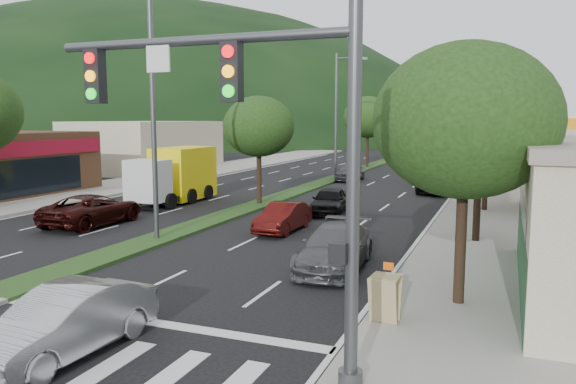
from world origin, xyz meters
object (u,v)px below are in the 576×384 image
at_px(streetlight_near, 157,100).
at_px(car_queue_b, 335,247).
at_px(tree_r_a, 466,121).
at_px(box_truck, 177,177).
at_px(car_queue_a, 329,201).
at_px(a_frame_sign, 385,294).
at_px(motorhome, 445,156).
at_px(tree_r_c, 488,121).
at_px(tree_med_near, 259,127).
at_px(car_queue_d, 437,183).
at_px(streetlight_mid, 338,110).
at_px(car_queue_c, 283,217).
at_px(tree_r_e, 497,118).
at_px(tree_med_far, 368,117).
at_px(tree_r_d, 494,114).
at_px(suv_maroon, 93,209).
at_px(car_queue_e, 350,172).
at_px(traffic_signal, 267,132).
at_px(tree_r_b, 481,114).
at_px(sedan_silver, 65,322).

relative_size(streetlight_near, car_queue_b, 2.07).
bearing_deg(tree_r_a, box_truck, 141.95).
bearing_deg(car_queue_a, a_frame_sign, -74.55).
bearing_deg(motorhome, tree_r_c, -74.20).
distance_m(tree_med_near, car_queue_d, 13.14).
xyz_separation_m(streetlight_mid, car_queue_c, (3.85, -21.45, -4.96)).
xyz_separation_m(tree_r_e, tree_med_near, (-12.00, -22.00, -0.46)).
relative_size(tree_med_near, car_queue_d, 1.22).
xyz_separation_m(tree_r_c, tree_med_far, (-12.00, 24.00, 0.26)).
xyz_separation_m(tree_r_d, car_queue_c, (-7.95, -18.45, -4.56)).
relative_size(suv_maroon, car_queue_c, 1.37).
relative_size(tree_r_a, motorhome, 0.68).
xyz_separation_m(tree_med_near, car_queue_e, (1.50, 14.06, -3.70)).
relative_size(traffic_signal, tree_r_a, 1.06).
xyz_separation_m(tree_med_near, tree_med_far, (0.00, 26.00, 0.58)).
height_order(tree_med_far, car_queue_b, tree_med_far).
distance_m(car_queue_b, a_frame_sign, 5.30).
bearing_deg(tree_r_b, tree_med_near, 153.43).
xyz_separation_m(tree_r_a, sedan_silver, (-7.33, -6.03, -4.11)).
bearing_deg(tree_med_near, car_queue_d, 46.00).
height_order(streetlight_mid, car_queue_e, streetlight_mid).
xyz_separation_m(car_queue_b, car_queue_d, (0.86, 20.51, -0.02)).
height_order(car_queue_c, car_queue_d, car_queue_d).
distance_m(traffic_signal, car_queue_b, 9.07).
relative_size(tree_r_b, car_queue_e, 1.63).
height_order(car_queue_a, car_queue_e, car_queue_e).
bearing_deg(traffic_signal, streetlight_near, 132.77).
height_order(traffic_signal, tree_r_c, traffic_signal).
height_order(sedan_silver, car_queue_d, sedan_silver).
bearing_deg(streetlight_mid, sedan_silver, -82.74).
bearing_deg(car_queue_d, streetlight_near, -114.02).
distance_m(tree_r_b, box_truck, 18.12).
bearing_deg(car_queue_d, suv_maroon, -127.69).
bearing_deg(tree_med_near, motorhome, 62.48).
bearing_deg(tree_r_a, car_queue_d, 98.02).
bearing_deg(car_queue_d, box_truck, -144.38).
bearing_deg(tree_r_e, tree_med_near, -118.61).
bearing_deg(car_queue_c, traffic_signal, -67.91).
bearing_deg(sedan_silver, car_queue_b, 72.67).
relative_size(tree_med_near, tree_med_far, 0.87).
relative_size(tree_r_d, tree_med_far, 1.03).
xyz_separation_m(tree_r_b, tree_r_c, (0.00, 8.00, -0.29)).
bearing_deg(suv_maroon, tree_med_far, -97.38).
height_order(car_queue_b, car_queue_c, car_queue_b).
bearing_deg(tree_r_c, sedan_silver, -108.41).
height_order(tree_r_e, sedan_silver, tree_r_e).
xyz_separation_m(tree_med_far, car_queue_e, (1.50, -11.94, -4.28)).
relative_size(suv_maroon, car_queue_a, 1.30).
relative_size(suv_maroon, motorhome, 0.53).
height_order(tree_r_c, car_queue_e, tree_r_c).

